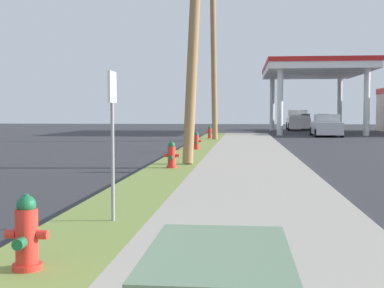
{
  "coord_description": "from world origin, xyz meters",
  "views": [
    {
      "loc": [
        2.75,
        -1.15,
        1.65
      ],
      "look_at": [
        1.18,
        15.09,
        0.7
      ],
      "focal_mm": 49.72,
      "sensor_mm": 36.0,
      "label": 1
    }
  ],
  "objects_px": {
    "fire_hydrant_fourth": "(210,133)",
    "truck_white_at_forecourt": "(298,121)",
    "fire_hydrant_nearest": "(27,237)",
    "car_silver_by_near_pump": "(326,126)",
    "fire_hydrant_second": "(172,156)",
    "utility_pole_midground": "(194,28)",
    "utility_pole_background": "(214,52)",
    "fire_hydrant_third": "(196,142)",
    "street_sign_post": "(112,114)"
  },
  "relations": [
    {
      "from": "fire_hydrant_fourth",
      "to": "truck_white_at_forecourt",
      "type": "height_order",
      "value": "truck_white_at_forecourt"
    },
    {
      "from": "fire_hydrant_nearest",
      "to": "car_silver_by_near_pump",
      "type": "relative_size",
      "value": 0.16
    },
    {
      "from": "fire_hydrant_nearest",
      "to": "fire_hydrant_fourth",
      "type": "distance_m",
      "value": 27.35
    },
    {
      "from": "car_silver_by_near_pump",
      "to": "truck_white_at_forecourt",
      "type": "bearing_deg",
      "value": 92.18
    },
    {
      "from": "car_silver_by_near_pump",
      "to": "fire_hydrant_second",
      "type": "bearing_deg",
      "value": -108.32
    },
    {
      "from": "fire_hydrant_nearest",
      "to": "truck_white_at_forecourt",
      "type": "height_order",
      "value": "truck_white_at_forecourt"
    },
    {
      "from": "fire_hydrant_nearest",
      "to": "utility_pole_midground",
      "type": "distance_m",
      "value": 12.0
    },
    {
      "from": "utility_pole_background",
      "to": "truck_white_at_forecourt",
      "type": "xyz_separation_m",
      "value": [
        7.08,
        21.78,
        -4.32
      ]
    },
    {
      "from": "fire_hydrant_fourth",
      "to": "utility_pole_midground",
      "type": "bearing_deg",
      "value": -88.14
    },
    {
      "from": "utility_pole_midground",
      "to": "utility_pole_background",
      "type": "xyz_separation_m",
      "value": [
        -0.23,
        14.81,
        0.97
      ]
    },
    {
      "from": "fire_hydrant_second",
      "to": "car_silver_by_near_pump",
      "type": "distance_m",
      "value": 25.07
    },
    {
      "from": "fire_hydrant_third",
      "to": "utility_pole_midground",
      "type": "xyz_separation_m",
      "value": [
        0.46,
        -6.09,
        3.81
      ]
    },
    {
      "from": "fire_hydrant_nearest",
      "to": "car_silver_by_near_pump",
      "type": "distance_m",
      "value": 34.51
    },
    {
      "from": "fire_hydrant_third",
      "to": "truck_white_at_forecourt",
      "type": "distance_m",
      "value": 31.37
    },
    {
      "from": "truck_white_at_forecourt",
      "to": "street_sign_post",
      "type": "bearing_deg",
      "value": -98.95
    },
    {
      "from": "fire_hydrant_third",
      "to": "truck_white_at_forecourt",
      "type": "xyz_separation_m",
      "value": [
        7.32,
        30.5,
        0.47
      ]
    },
    {
      "from": "utility_pole_midground",
      "to": "car_silver_by_near_pump",
      "type": "relative_size",
      "value": 1.78
    },
    {
      "from": "fire_hydrant_nearest",
      "to": "utility_pole_background",
      "type": "relative_size",
      "value": 0.07
    },
    {
      "from": "utility_pole_midground",
      "to": "truck_white_at_forecourt",
      "type": "distance_m",
      "value": 37.38
    },
    {
      "from": "fire_hydrant_third",
      "to": "utility_pole_midground",
      "type": "height_order",
      "value": "utility_pole_midground"
    },
    {
      "from": "fire_hydrant_third",
      "to": "street_sign_post",
      "type": "distance_m",
      "value": 15.09
    },
    {
      "from": "fire_hydrant_third",
      "to": "truck_white_at_forecourt",
      "type": "bearing_deg",
      "value": 76.51
    },
    {
      "from": "utility_pole_midground",
      "to": "truck_white_at_forecourt",
      "type": "bearing_deg",
      "value": 79.39
    },
    {
      "from": "fire_hydrant_nearest",
      "to": "car_silver_by_near_pump",
      "type": "height_order",
      "value": "car_silver_by_near_pump"
    },
    {
      "from": "fire_hydrant_fourth",
      "to": "street_sign_post",
      "type": "height_order",
      "value": "street_sign_post"
    },
    {
      "from": "fire_hydrant_nearest",
      "to": "utility_pole_background",
      "type": "xyz_separation_m",
      "value": [
        0.35,
        26.18,
        4.78
      ]
    },
    {
      "from": "fire_hydrant_third",
      "to": "utility_pole_midground",
      "type": "distance_m",
      "value": 7.2
    },
    {
      "from": "utility_pole_background",
      "to": "car_silver_by_near_pump",
      "type": "xyz_separation_m",
      "value": [
        7.63,
        7.4,
        -4.51
      ]
    },
    {
      "from": "utility_pole_midground",
      "to": "car_silver_by_near_pump",
      "type": "distance_m",
      "value": 23.67
    },
    {
      "from": "utility_pole_midground",
      "to": "car_silver_by_near_pump",
      "type": "bearing_deg",
      "value": 71.57
    },
    {
      "from": "fire_hydrant_fourth",
      "to": "utility_pole_background",
      "type": "height_order",
      "value": "utility_pole_background"
    },
    {
      "from": "fire_hydrant_second",
      "to": "fire_hydrant_third",
      "type": "height_order",
      "value": "same"
    },
    {
      "from": "fire_hydrant_nearest",
      "to": "fire_hydrant_fourth",
      "type": "xyz_separation_m",
      "value": [
        0.06,
        27.35,
        0.0
      ]
    },
    {
      "from": "fire_hydrant_nearest",
      "to": "street_sign_post",
      "type": "height_order",
      "value": "street_sign_post"
    },
    {
      "from": "fire_hydrant_second",
      "to": "car_silver_by_near_pump",
      "type": "height_order",
      "value": "car_silver_by_near_pump"
    },
    {
      "from": "fire_hydrant_nearest",
      "to": "utility_pole_midground",
      "type": "xyz_separation_m",
      "value": [
        0.58,
        11.37,
        3.81
      ]
    },
    {
      "from": "truck_white_at_forecourt",
      "to": "fire_hydrant_nearest",
      "type": "bearing_deg",
      "value": -98.81
    },
    {
      "from": "fire_hydrant_third",
      "to": "car_silver_by_near_pump",
      "type": "distance_m",
      "value": 17.93
    },
    {
      "from": "fire_hydrant_nearest",
      "to": "fire_hydrant_second",
      "type": "bearing_deg",
      "value": 89.39
    },
    {
      "from": "fire_hydrant_second",
      "to": "utility_pole_background",
      "type": "distance_m",
      "value": 17.09
    },
    {
      "from": "car_silver_by_near_pump",
      "to": "fire_hydrant_nearest",
      "type": "bearing_deg",
      "value": -103.37
    },
    {
      "from": "fire_hydrant_fourth",
      "to": "car_silver_by_near_pump",
      "type": "relative_size",
      "value": 0.16
    },
    {
      "from": "fire_hydrant_fourth",
      "to": "car_silver_by_near_pump",
      "type": "distance_m",
      "value": 10.07
    },
    {
      "from": "fire_hydrant_nearest",
      "to": "fire_hydrant_third",
      "type": "relative_size",
      "value": 1.0
    },
    {
      "from": "fire_hydrant_third",
      "to": "street_sign_post",
      "type": "height_order",
      "value": "street_sign_post"
    },
    {
      "from": "fire_hydrant_second",
      "to": "utility_pole_background",
      "type": "height_order",
      "value": "utility_pole_background"
    },
    {
      "from": "street_sign_post",
      "to": "utility_pole_background",
      "type": "bearing_deg",
      "value": 89.77
    },
    {
      "from": "utility_pole_background",
      "to": "fire_hydrant_third",
      "type": "bearing_deg",
      "value": -91.54
    },
    {
      "from": "utility_pole_background",
      "to": "truck_white_at_forecourt",
      "type": "relative_size",
      "value": 1.84
    },
    {
      "from": "car_silver_by_near_pump",
      "to": "fire_hydrant_third",
      "type": "bearing_deg",
      "value": -116.01
    }
  ]
}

